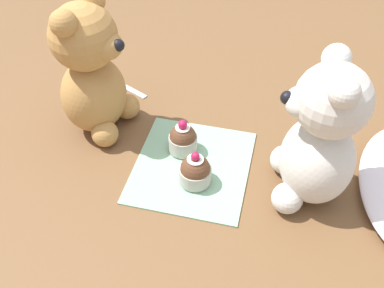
# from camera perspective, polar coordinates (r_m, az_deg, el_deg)

# --- Properties ---
(ground_plane) EXTENTS (4.00, 4.00, 0.00)m
(ground_plane) POSITION_cam_1_polar(r_m,az_deg,el_deg) (0.78, 0.00, -2.93)
(ground_plane) COLOR brown
(knitted_placemat) EXTENTS (0.22, 0.20, 0.01)m
(knitted_placemat) POSITION_cam_1_polar(r_m,az_deg,el_deg) (0.78, 0.00, -2.78)
(knitted_placemat) COLOR #8EBC99
(knitted_placemat) RESTS_ON ground_plane
(teddy_bear_cream) EXTENTS (0.14, 0.14, 0.25)m
(teddy_bear_cream) POSITION_cam_1_polar(r_m,az_deg,el_deg) (0.69, 15.91, 0.64)
(teddy_bear_cream) COLOR silver
(teddy_bear_cream) RESTS_ON ground_plane
(teddy_bear_tan) EXTENTS (0.14, 0.14, 0.26)m
(teddy_bear_tan) POSITION_cam_1_polar(r_m,az_deg,el_deg) (0.81, -12.63, 8.96)
(teddy_bear_tan) COLOR #B78447
(teddy_bear_tan) RESTS_ON ground_plane
(cupcake_near_cream_bear) EXTENTS (0.05, 0.05, 0.06)m
(cupcake_near_cream_bear) POSITION_cam_1_polar(r_m,az_deg,el_deg) (0.74, 0.41, -3.44)
(cupcake_near_cream_bear) COLOR #B2ADA3
(cupcake_near_cream_bear) RESTS_ON knitted_placemat
(cupcake_near_tan_bear) EXTENTS (0.05, 0.05, 0.07)m
(cupcake_near_tan_bear) POSITION_cam_1_polar(r_m,az_deg,el_deg) (0.79, -1.16, 0.63)
(cupcake_near_tan_bear) COLOR #B2ADA3
(cupcake_near_tan_bear) RESTS_ON knitted_placemat
(teaspoon) EXTENTS (0.06, 0.11, 0.01)m
(teaspoon) POSITION_cam_1_polar(r_m,az_deg,el_deg) (0.96, -8.58, 7.30)
(teaspoon) COLOR silver
(teaspoon) RESTS_ON ground_plane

